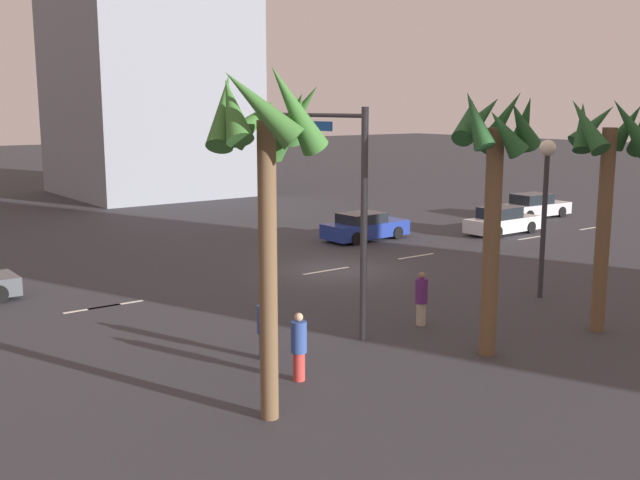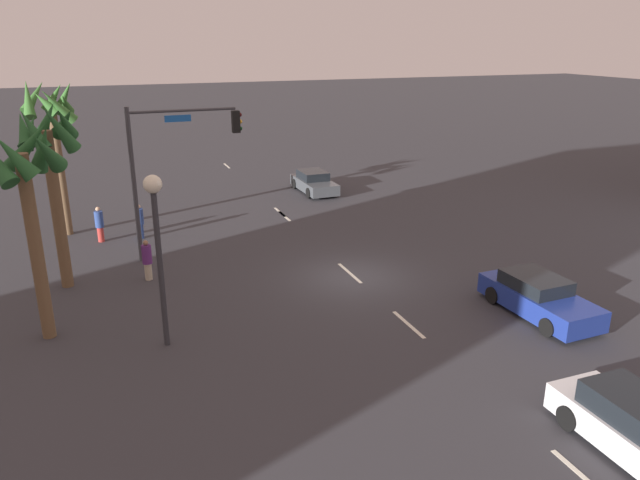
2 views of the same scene
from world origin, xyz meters
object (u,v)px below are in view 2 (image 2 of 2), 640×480
at_px(car_1, 538,297).
at_px(streetlamp, 157,227).
at_px(pedestrian_1, 147,259).
at_px(pedestrian_2, 140,221).
at_px(car_3, 637,429).
at_px(car_0, 314,182).
at_px(palm_tree_0, 23,178).
at_px(traffic_signal, 169,157).
at_px(palm_tree_2, 52,116).
at_px(palm_tree_1, 50,151).
at_px(pedestrian_0, 99,224).

relative_size(car_1, streetlamp, 0.83).
xyz_separation_m(pedestrian_1, pedestrian_2, (5.57, -0.19, 0.01)).
relative_size(car_3, streetlamp, 0.79).
height_order(car_0, palm_tree_0, palm_tree_0).
distance_m(traffic_signal, palm_tree_2, 7.07).
distance_m(palm_tree_1, palm_tree_2, 7.17).
relative_size(car_3, pedestrian_0, 2.52).
relative_size(pedestrian_0, palm_tree_1, 0.24).
height_order(car_0, pedestrian_1, pedestrian_1).
xyz_separation_m(car_0, pedestrian_1, (-11.23, 11.30, 0.26)).
relative_size(car_0, traffic_signal, 0.63).
xyz_separation_m(car_1, palm_tree_2, (15.76, 15.72, 5.17)).
height_order(pedestrian_1, palm_tree_1, palm_tree_1).
relative_size(pedestrian_1, palm_tree_0, 0.24).
xyz_separation_m(car_1, traffic_signal, (10.60, 11.08, 3.84)).
bearing_deg(palm_tree_0, car_1, -105.10).
bearing_deg(pedestrian_2, palm_tree_1, 148.05).
xyz_separation_m(car_1, pedestrian_1, (8.20, 12.56, 0.23)).
distance_m(streetlamp, pedestrian_0, 12.03).
bearing_deg(car_1, palm_tree_2, 44.93).
relative_size(car_1, palm_tree_1, 0.64).
bearing_deg(pedestrian_0, palm_tree_2, 39.69).
distance_m(car_1, traffic_signal, 15.81).
relative_size(pedestrian_0, palm_tree_2, 0.23).
bearing_deg(car_0, pedestrian_1, 134.81).
distance_m(pedestrian_0, palm_tree_0, 10.72).
height_order(car_0, car_3, car_3).
height_order(car_1, traffic_signal, traffic_signal).
relative_size(pedestrian_2, palm_tree_2, 0.22).
distance_m(car_3, palm_tree_1, 20.58).
bearing_deg(pedestrian_2, car_0, -63.02).
distance_m(car_1, pedestrian_1, 15.00).
distance_m(car_0, palm_tree_0, 21.71).
distance_m(streetlamp, palm_tree_2, 13.85).
relative_size(streetlamp, palm_tree_2, 0.73).
bearing_deg(pedestrian_1, palm_tree_1, 82.22).
bearing_deg(pedestrian_2, traffic_signal, -157.91).
distance_m(car_3, palm_tree_0, 17.99).
height_order(streetlamp, pedestrian_0, streetlamp).
distance_m(car_0, palm_tree_1, 18.57).
height_order(pedestrian_1, palm_tree_2, palm_tree_2).
xyz_separation_m(pedestrian_0, pedestrian_2, (-0.16, -1.84, -0.01)).
bearing_deg(palm_tree_2, car_3, -150.65).
bearing_deg(car_0, palm_tree_0, 135.30).
relative_size(car_0, palm_tree_1, 0.59).
xyz_separation_m(car_0, palm_tree_2, (-3.66, 14.46, 5.21)).
bearing_deg(pedestrian_0, pedestrian_1, -164.03).
distance_m(car_0, car_3, 26.42).
height_order(palm_tree_1, palm_tree_2, palm_tree_2).
height_order(car_3, pedestrian_0, pedestrian_0).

